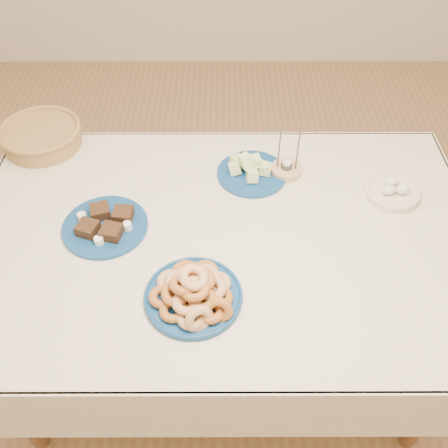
{
  "coord_description": "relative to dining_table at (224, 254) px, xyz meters",
  "views": [
    {
      "loc": [
        -0.0,
        -1.1,
        1.97
      ],
      "look_at": [
        0.0,
        -0.05,
        0.85
      ],
      "focal_mm": 40.0,
      "sensor_mm": 36.0,
      "label": 1
    }
  ],
  "objects": [
    {
      "name": "wicker_basket",
      "position": [
        -0.71,
        0.48,
        0.15
      ],
      "size": [
        0.39,
        0.39,
        0.08
      ],
      "rotation": [
        0.0,
        0.0,
        0.29
      ],
      "color": "brown",
      "rests_on": "dining_table"
    },
    {
      "name": "dining_table",
      "position": [
        0.0,
        0.0,
        0.0
      ],
      "size": [
        1.71,
        1.11,
        0.75
      ],
      "color": "brown",
      "rests_on": "ground"
    },
    {
      "name": "egg_bowl",
      "position": [
        0.6,
        0.18,
        0.13
      ],
      "size": [
        0.24,
        0.24,
        0.06
      ],
      "rotation": [
        0.0,
        0.0,
        0.27
      ],
      "color": "beige",
      "rests_on": "dining_table"
    },
    {
      "name": "ground",
      "position": [
        0.0,
        0.0,
        -0.64
      ],
      "size": [
        5.0,
        5.0,
        0.0
      ],
      "primitive_type": "plane",
      "color": "#976D47",
      "rests_on": "ground"
    },
    {
      "name": "brownie_plate",
      "position": [
        -0.39,
        0.03,
        0.12
      ],
      "size": [
        0.3,
        0.3,
        0.05
      ],
      "rotation": [
        0.0,
        0.0,
        -0.05
      ],
      "color": "navy",
      "rests_on": "dining_table"
    },
    {
      "name": "donut_platter",
      "position": [
        -0.09,
        -0.26,
        0.14
      ],
      "size": [
        0.37,
        0.37,
        0.13
      ],
      "rotation": [
        0.0,
        0.0,
        0.34
      ],
      "color": "navy",
      "rests_on": "dining_table"
    },
    {
      "name": "melon_plate",
      "position": [
        0.1,
        0.3,
        0.13
      ],
      "size": [
        0.33,
        0.33,
        0.09
      ],
      "rotation": [
        0.0,
        0.0,
        0.33
      ],
      "color": "navy",
      "rests_on": "dining_table"
    },
    {
      "name": "candle_holder",
      "position": [
        0.23,
        0.3,
        0.12
      ],
      "size": [
        0.13,
        0.13,
        0.19
      ],
      "rotation": [
        0.0,
        0.0,
        -0.15
      ],
      "color": "tan",
      "rests_on": "dining_table"
    }
  ]
}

